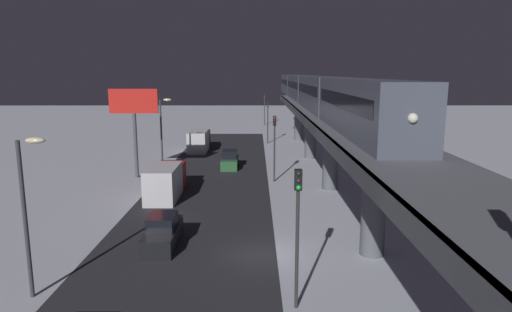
{
  "coord_description": "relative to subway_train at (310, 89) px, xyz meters",
  "views": [
    {
      "loc": [
        0.3,
        24.52,
        10.45
      ],
      "look_at": [
        0.24,
        -18.66,
        2.35
      ],
      "focal_mm": 31.24,
      "sensor_mm": 36.0,
      "label": 1
    }
  ],
  "objects": [
    {
      "name": "street_lamp_near",
      "position": [
        17.13,
        36.56,
        -3.62
      ],
      "size": [
        1.35,
        0.44,
        7.65
      ],
      "color": "#38383D",
      "rests_on": "ground_plane"
    },
    {
      "name": "avenue_asphalt",
      "position": [
        11.06,
        31.56,
        -8.43
      ],
      "size": [
        11.0,
        104.28,
        0.01
      ],
      "primitive_type": "cube",
      "color": "#28282D",
      "rests_on": "ground_plane"
    },
    {
      "name": "traffic_light_mid",
      "position": [
        4.96,
        13.83,
        -4.24
      ],
      "size": [
        0.32,
        0.44,
        6.4
      ],
      "color": "#2D2D2D",
      "rests_on": "ground_plane"
    },
    {
      "name": "box_truck",
      "position": [
        14.46,
        19.08,
        -7.08
      ],
      "size": [
        2.4,
        7.4,
        2.8
      ],
      "color": "#A51E1E",
      "rests_on": "ground_plane"
    },
    {
      "name": "subway_train",
      "position": [
        0.0,
        0.0,
        0.0
      ],
      "size": [
        2.94,
        74.07,
        3.4
      ],
      "color": "#4C5160",
      "rests_on": "elevated_railway"
    },
    {
      "name": "ground_plane",
      "position": [
        6.49,
        31.56,
        -8.43
      ],
      "size": [
        240.0,
        240.0,
        0.0
      ],
      "primitive_type": "plane",
      "color": "silver"
    },
    {
      "name": "traffic_light_distant",
      "position": [
        4.96,
        -33.68,
        -4.24
      ],
      "size": [
        0.32,
        0.44,
        6.4
      ],
      "color": "#2D2D2D",
      "rests_on": "ground_plane"
    },
    {
      "name": "traffic_light_near",
      "position": [
        4.96,
        37.59,
        -4.24
      ],
      "size": [
        0.32,
        0.44,
        6.4
      ],
      "color": "#2D2D2D",
      "rests_on": "ground_plane"
    },
    {
      "name": "delivery_van",
      "position": [
        14.46,
        -3.79,
        -7.08
      ],
      "size": [
        2.4,
        7.4,
        2.8
      ],
      "color": "black",
      "rests_on": "ground_plane"
    },
    {
      "name": "sedan_black",
      "position": [
        12.46,
        30.25,
        -7.63
      ],
      "size": [
        1.8,
        4.52,
        1.97
      ],
      "color": "black",
      "rests_on": "ground_plane"
    },
    {
      "name": "commercial_billboard",
      "position": [
        18.8,
        12.06,
        -1.6
      ],
      "size": [
        4.8,
        0.36,
        8.9
      ],
      "color": "#4C4C51",
      "rests_on": "ground_plane"
    },
    {
      "name": "traffic_light_far",
      "position": [
        4.96,
        -9.92,
        -4.24
      ],
      "size": [
        0.32,
        0.44,
        6.4
      ],
      "color": "#2D2D2D",
      "rests_on": "ground_plane"
    },
    {
      "name": "elevated_railway",
      "position": [
        0.09,
        31.56,
        -2.7
      ],
      "size": [
        5.0,
        104.28,
        6.65
      ],
      "color": "slate",
      "rests_on": "ground_plane"
    },
    {
      "name": "street_lamp_far",
      "position": [
        17.13,
        6.56,
        -3.62
      ],
      "size": [
        1.35,
        0.44,
        7.65
      ],
      "color": "#38383D",
      "rests_on": "ground_plane"
    },
    {
      "name": "sedan_green",
      "position": [
        9.66,
        7.38,
        -7.65
      ],
      "size": [
        1.91,
        4.43,
        1.97
      ],
      "rotation": [
        0.0,
        0.0,
        3.14
      ],
      "color": "#2D6038",
      "rests_on": "ground_plane"
    }
  ]
}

